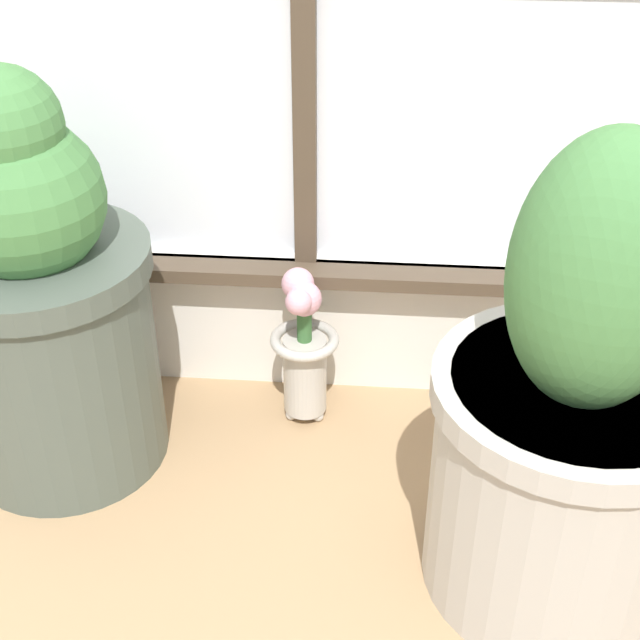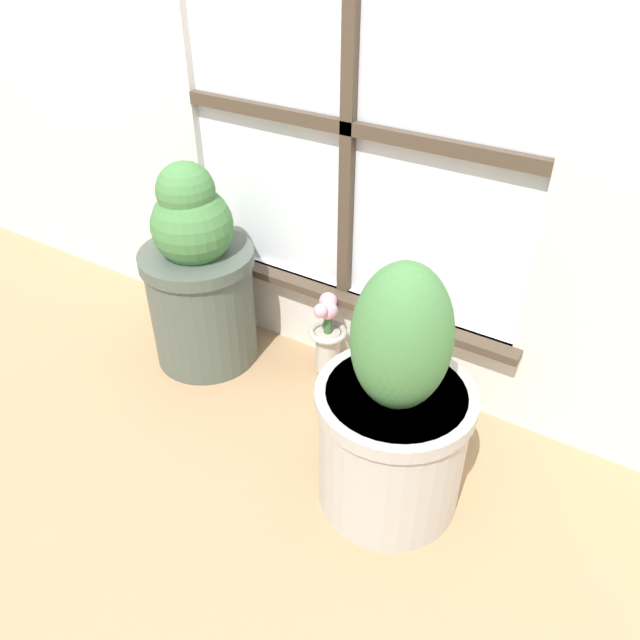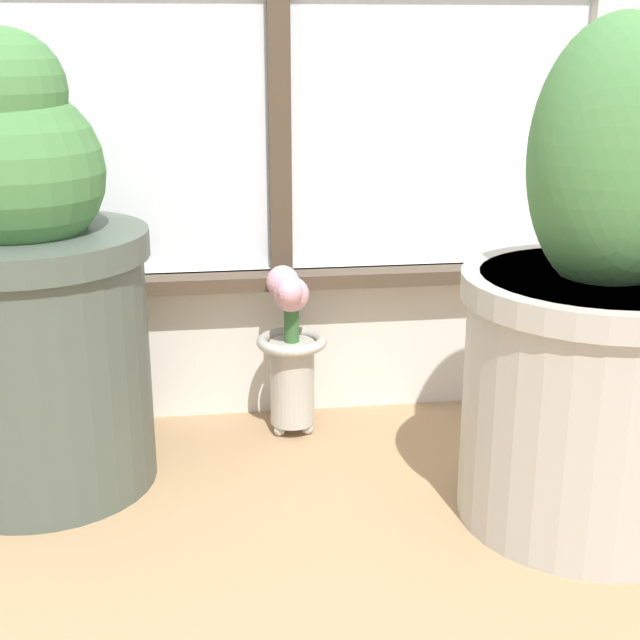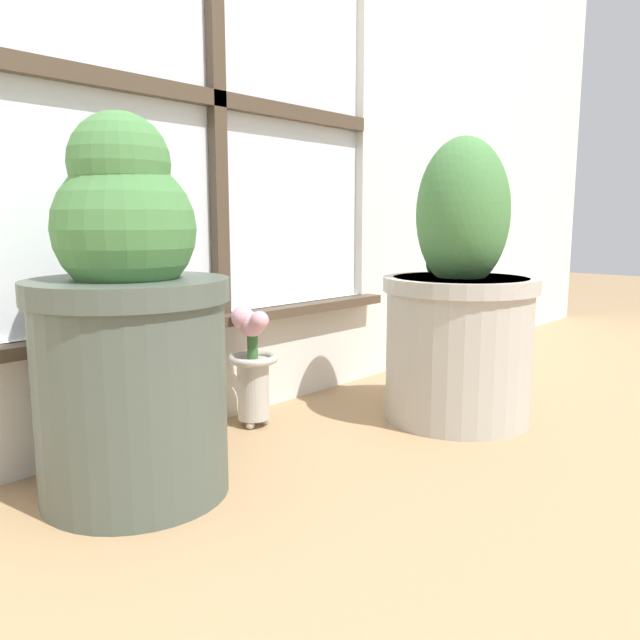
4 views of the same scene
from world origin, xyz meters
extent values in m
cube|color=silver|center=(0.00, 0.68, 0.13)|extent=(1.05, 0.05, 0.26)
cube|color=#4C3D2D|center=(0.00, 0.64, 0.25)|extent=(1.11, 0.06, 0.02)
cylinder|color=#4C564C|center=(-0.38, 0.45, 0.19)|extent=(0.32, 0.32, 0.38)
cylinder|color=#4C564C|center=(-0.38, 0.45, 0.36)|extent=(0.34, 0.34, 0.04)
cylinder|color=#38281E|center=(-0.38, 0.45, 0.38)|extent=(0.30, 0.30, 0.01)
sphere|color=#477F42|center=(-0.38, 0.45, 0.47)|extent=(0.24, 0.24, 0.24)
sphere|color=#477F42|center=(-0.39, 0.44, 0.57)|extent=(0.17, 0.17, 0.17)
ellipsoid|color=#477F42|center=(-0.31, 0.42, 0.45)|extent=(0.07, 0.15, 0.18)
cylinder|color=#B7B2A8|center=(0.38, 0.24, 0.17)|extent=(0.35, 0.35, 0.35)
cylinder|color=#B7B2A8|center=(0.38, 0.24, 0.33)|extent=(0.37, 0.37, 0.03)
cylinder|color=#38281E|center=(0.38, 0.24, 0.34)|extent=(0.32, 0.32, 0.01)
ellipsoid|color=#477F42|center=(0.38, 0.24, 0.50)|extent=(0.22, 0.22, 0.35)
ellipsoid|color=#477F42|center=(0.40, 0.32, 0.43)|extent=(0.11, 0.06, 0.17)
sphere|color=#BCB7AD|center=(0.01, 0.59, 0.01)|extent=(0.02, 0.02, 0.02)
sphere|color=#BCB7AD|center=(-0.02, 0.55, 0.01)|extent=(0.02, 0.02, 0.02)
sphere|color=#BCB7AD|center=(0.03, 0.55, 0.01)|extent=(0.02, 0.02, 0.02)
cylinder|color=#BCB7AD|center=(0.01, 0.57, 0.09)|extent=(0.07, 0.07, 0.14)
torus|color=#BCB7AD|center=(0.01, 0.57, 0.16)|extent=(0.12, 0.12, 0.02)
cylinder|color=#386633|center=(0.01, 0.57, 0.20)|extent=(0.02, 0.02, 0.08)
sphere|color=#DB9EAD|center=(0.01, 0.57, 0.24)|extent=(0.06, 0.06, 0.06)
sphere|color=#DB9EAD|center=(-0.01, 0.59, 0.26)|extent=(0.05, 0.05, 0.05)
sphere|color=#DB9EAD|center=(0.00, 0.53, 0.26)|extent=(0.04, 0.04, 0.04)
camera|label=1|loc=(0.13, -0.65, 1.01)|focal=50.00mm
camera|label=2|loc=(0.78, -0.73, 1.28)|focal=35.00mm
camera|label=3|loc=(-0.14, -0.81, 0.64)|focal=50.00mm
camera|label=4|loc=(-0.94, -0.50, 0.48)|focal=35.00mm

